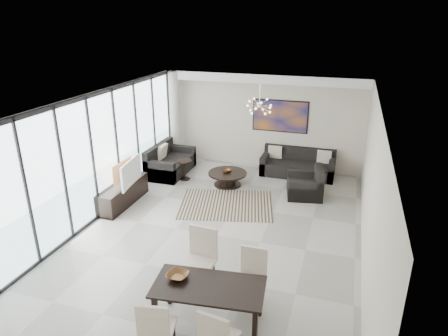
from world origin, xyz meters
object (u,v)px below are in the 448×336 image
at_px(dining_table, 209,291).
at_px(coffee_table, 227,178).
at_px(television, 127,172).
at_px(tv_console, 123,194).
at_px(sofa_main, 298,166).

bearing_deg(dining_table, coffee_table, 104.24).
distance_m(coffee_table, television, 2.85).
distance_m(tv_console, television, 0.61).
distance_m(coffee_table, dining_table, 5.41).
distance_m(sofa_main, dining_table, 6.63).
bearing_deg(coffee_table, dining_table, -75.76).
bearing_deg(coffee_table, sofa_main, 37.99).
bearing_deg(television, tv_console, 93.67).
bearing_deg(sofa_main, television, -138.93).
height_order(coffee_table, television, television).
xyz_separation_m(sofa_main, dining_table, (-0.44, -6.60, 0.35)).
bearing_deg(coffee_table, tv_console, -138.19).
xyz_separation_m(coffee_table, television, (-2.01, -1.91, 0.65)).
height_order(sofa_main, tv_console, sofa_main).
xyz_separation_m(tv_console, television, (0.16, 0.03, 0.59)).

